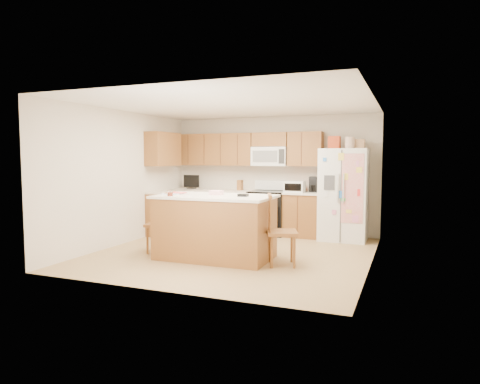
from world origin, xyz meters
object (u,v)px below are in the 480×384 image
at_px(stove, 268,212).
at_px(windsor_chair_right, 280,232).
at_px(island, 215,227).
at_px(windsor_chair_left, 162,224).
at_px(windsor_chair_back, 229,223).
at_px(refrigerator, 344,194).

distance_m(stove, windsor_chair_right, 2.62).
height_order(stove, island, stove).
distance_m(windsor_chair_left, windsor_chair_back, 1.16).
bearing_deg(windsor_chair_left, stove, 63.53).
height_order(refrigerator, windsor_chair_right, refrigerator).
bearing_deg(stove, windsor_chair_left, -116.47).
bearing_deg(refrigerator, windsor_chair_left, -140.25).
xyz_separation_m(refrigerator, windsor_chair_back, (-1.74, -1.69, -0.44)).
height_order(island, windsor_chair_back, island).
xyz_separation_m(refrigerator, windsor_chair_right, (-0.60, -2.37, -0.41)).
height_order(island, windsor_chair_left, island).
bearing_deg(refrigerator, windsor_chair_back, -135.74).
height_order(stove, refrigerator, refrigerator).
bearing_deg(windsor_chair_back, windsor_chair_right, -30.78).
bearing_deg(island, stove, 86.75).
bearing_deg(windsor_chair_left, windsor_chair_right, -2.48).
xyz_separation_m(refrigerator, island, (-1.71, -2.32, -0.41)).
height_order(windsor_chair_back, windsor_chair_right, windsor_chair_right).
relative_size(refrigerator, island, 1.09).
relative_size(stove, refrigerator, 0.55).
relative_size(refrigerator, windsor_chair_left, 1.95).
bearing_deg(windsor_chair_back, island, -87.35).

